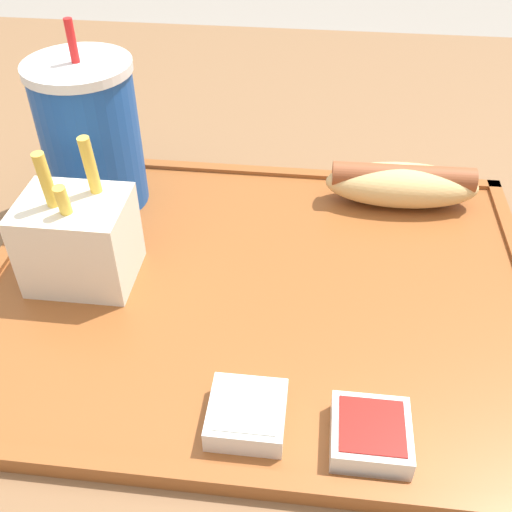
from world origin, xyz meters
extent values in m
cube|color=brown|center=(0.00, 0.00, 0.36)|extent=(1.08, 1.17, 0.72)
cube|color=brown|center=(0.03, -0.03, 0.72)|extent=(0.44, 0.35, 0.01)
cube|color=brown|center=(0.03, -0.20, 0.73)|extent=(0.44, 0.01, 0.00)
cube|color=brown|center=(0.03, 0.14, 0.73)|extent=(0.44, 0.01, 0.00)
cylinder|color=#194CA5|center=(-0.13, 0.07, 0.79)|extent=(0.09, 0.09, 0.13)
cylinder|color=silver|center=(-0.13, 0.07, 0.86)|extent=(0.09, 0.09, 0.01)
cylinder|color=red|center=(-0.13, 0.07, 0.88)|extent=(0.01, 0.01, 0.03)
ellipsoid|color=#DBB270|center=(0.15, 0.10, 0.75)|extent=(0.14, 0.05, 0.04)
cylinder|color=brown|center=(0.15, 0.10, 0.76)|extent=(0.13, 0.03, 0.02)
cube|color=silver|center=(-0.10, -0.04, 0.76)|extent=(0.08, 0.06, 0.07)
cylinder|color=gold|center=(-0.10, -0.05, 0.79)|extent=(0.01, 0.02, 0.06)
cylinder|color=gold|center=(-0.09, -0.02, 0.81)|extent=(0.01, 0.02, 0.08)
cylinder|color=gold|center=(-0.11, -0.04, 0.80)|extent=(0.01, 0.02, 0.09)
cube|color=silver|center=(0.04, -0.16, 0.74)|extent=(0.05, 0.05, 0.02)
cube|color=white|center=(0.04, -0.16, 0.75)|extent=(0.04, 0.04, 0.00)
cube|color=silver|center=(0.12, -0.17, 0.74)|extent=(0.05, 0.05, 0.02)
cube|color=#B21914|center=(0.12, -0.17, 0.75)|extent=(0.04, 0.04, 0.00)
camera|label=1|loc=(0.07, -0.38, 1.05)|focal=42.00mm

